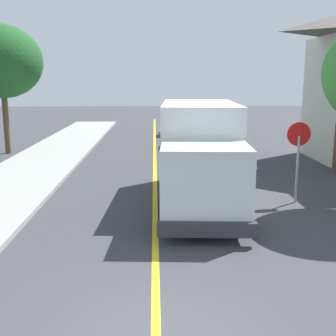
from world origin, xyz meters
The scene contains 7 objects.
centre_line_yellow centered at (0.00, 10.00, 0.00)m, with size 0.16×56.00×0.01m, color gold.
box_truck centered at (1.45, 7.62, 1.77)m, with size 2.79×7.30×3.20m.
parked_car_near centered at (2.13, 13.88, 0.79)m, with size 1.89×4.44×1.67m.
parked_car_mid centered at (1.93, 19.41, 0.79)m, with size 1.97×4.47×1.67m.
parked_car_far centered at (1.81, 24.91, 0.79)m, with size 1.92×4.45×1.67m.
stop_sign centered at (4.61, 7.49, 1.86)m, with size 0.80×0.10×2.65m.
street_tree_down_block centered at (-8.03, 17.50, 4.88)m, with size 4.25×4.25×6.81m.
Camera 1 is at (0.00, -5.98, 3.95)m, focal length 45.88 mm.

